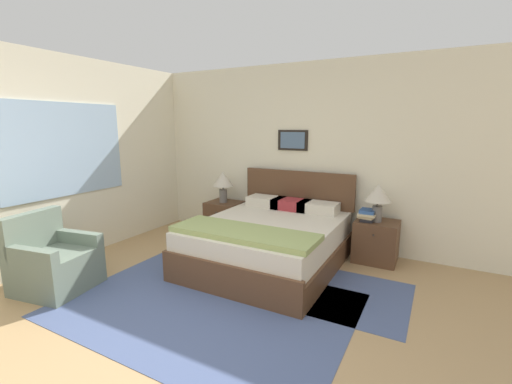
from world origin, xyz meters
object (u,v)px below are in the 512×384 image
Objects in this scene: bed at (269,240)px; table_lamp_by_door at (378,195)px; armchair at (53,263)px; nightstand_by_door at (376,241)px; nightstand_near_window at (225,218)px; table_lamp_near_window at (223,181)px.

table_lamp_by_door is (1.15, 0.71, 0.57)m from bed.
nightstand_by_door is (2.91, 2.43, -0.02)m from armchair.
armchair reaches higher than nightstand_by_door.
bed is 1.38m from nightstand_near_window.
nightstand_near_window is at bearing 147.57° from bed.
armchair is at bearing -103.55° from nightstand_near_window.
bed is 1.47m from table_lamp_by_door.
bed is 2.43m from armchair.
table_lamp_near_window is at bearing -179.40° from nightstand_by_door.
nightstand_near_window is (0.58, 2.43, -0.02)m from armchair.
table_lamp_by_door reaches higher than armchair.
armchair is at bearing -103.59° from table_lamp_near_window.
nightstand_by_door is (1.16, 0.74, -0.05)m from bed.
armchair is (-1.75, -1.69, -0.03)m from bed.
nightstand_by_door is at bearing 32.43° from bed.
bed is 2.39× the size of armchair.
armchair is 1.55× the size of nightstand_by_door.
table_lamp_near_window is (0.58, 2.40, 0.59)m from armchair.
armchair is 2.54m from table_lamp_near_window.
bed is 4.05× the size of table_lamp_by_door.
bed is 3.69× the size of nightstand_by_door.
nightstand_near_window is 2.40m from table_lamp_by_door.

